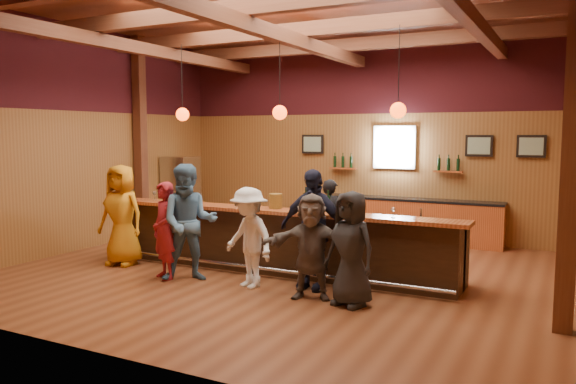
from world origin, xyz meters
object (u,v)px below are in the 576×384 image
Objects in this scene: customer_orange at (122,215)px; customer_brown at (311,246)px; back_bar_cabinet at (408,220)px; stainless_fridge at (181,194)px; customer_navy at (312,229)px; customer_denim at (189,223)px; customer_white at (249,238)px; customer_redvest at (164,231)px; bottle_a at (306,201)px; bar_counter at (285,241)px; customer_dark at (351,249)px; ice_bucket at (276,201)px; bartender at (330,220)px.

customer_orange is 1.19× the size of customer_brown.
back_bar_cabinet is 6.03m from customer_orange.
stainless_fridge is 0.98× the size of customer_navy.
back_bar_cabinet is at bearing 89.11° from customer_navy.
customer_denim reaches higher than customer_white.
customer_redvest is (1.31, -0.42, -0.11)m from customer_orange.
customer_denim is 1.24× the size of customer_brown.
back_bar_cabinet is 2.59× the size of customer_white.
customer_redvest is (-2.69, -4.92, 0.31)m from back_bar_cabinet.
customer_white reaches higher than bottle_a.
bottle_a is (0.49, -0.20, 0.74)m from bar_counter.
customer_white is 1.72m from customer_dark.
customer_brown is 0.95× the size of customer_dark.
customer_navy is 0.53m from customer_brown.
stainless_fridge reaches higher than back_bar_cabinet.
bar_counter is 3.98× the size of customer_redvest.
bar_counter is 1.70m from customer_denim.
customer_white is at bearing -87.64° from ice_bucket.
customer_redvest is at bearing -23.34° from customer_orange.
bar_counter is 0.91m from bottle_a.
customer_brown is (2.15, -0.01, -0.18)m from customer_denim.
customer_dark is at bearing -22.47° from customer_brown.
bartender is 6.15× the size of ice_bucket.
customer_redvest is 0.86× the size of customer_navy.
bottle_a is (-0.59, 1.06, 0.50)m from customer_brown.
customer_navy reaches higher than bartender.
stainless_fridge is 1.19× the size of customer_brown.
bottle_a is at bearing 6.68° from customer_orange.
back_bar_cabinet is 4.90m from customer_white.
ice_bucket is (-1.23, -3.81, 0.76)m from back_bar_cabinet.
customer_navy is 1.21× the size of bartender.
bartender reaches higher than bar_counter.
back_bar_cabinet is at bearing -94.88° from bartender.
stainless_fridge is 1.00× the size of customer_orange.
customer_brown reaches higher than bottle_a.
stainless_fridge is 4.61m from customer_redvest.
customer_denim is 4.93× the size of bottle_a.
customer_navy is (-0.30, -4.37, 0.44)m from back_bar_cabinet.
customer_dark is (1.70, -1.33, 0.27)m from bar_counter.
bartender is at bearing 79.72° from customer_redvest.
customer_orange is at bearing -68.95° from stainless_fridge.
customer_redvest is 3.09m from bartender.
customer_brown is (-0.10, -4.84, 0.28)m from back_bar_cabinet.
stainless_fridge is 4.89m from ice_bucket.
bottle_a is at bearing 83.51° from customer_white.
customer_brown is at bearing 15.91° from customer_white.
customer_white is 4.05× the size of bottle_a.
stainless_fridge reaches higher than customer_brown.
customer_redvest reaches higher than bar_counter.
stainless_fridge is 3.62m from customer_orange.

